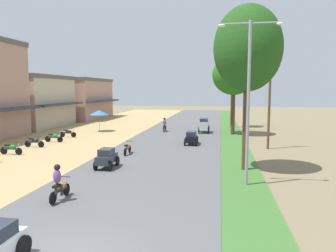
{
  "coord_description": "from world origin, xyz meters",
  "views": [
    {
      "loc": [
        4.38,
        -8.12,
        4.97
      ],
      "look_at": [
        0.18,
        18.04,
        1.99
      ],
      "focal_mm": 34.48,
      "sensor_mm": 36.0,
      "label": 1
    }
  ],
  "objects_px": {
    "median_tree_third": "(232,67)",
    "car_sedan_black": "(191,137)",
    "parked_motorbike_sixth": "(68,133)",
    "streetlamp_near": "(248,93)",
    "parked_motorbike_fifth": "(54,137)",
    "streetlamp_mid": "(232,94)",
    "median_tree_second": "(234,75)",
    "car_hatchback_charcoal": "(107,157)",
    "motorbike_ahead_third": "(165,125)",
    "parked_motorbike_third": "(11,148)",
    "motorbike_foreground_rider": "(59,183)",
    "vendor_umbrella": "(99,112)",
    "utility_pole_near": "(246,90)",
    "median_tree_nearest": "(248,49)",
    "parked_motorbike_fourth": "(35,142)",
    "utility_pole_far": "(270,95)",
    "motorbike_ahead_second": "(128,148)",
    "car_van_silver": "(204,124)"
  },
  "relations": [
    {
      "from": "car_sedan_black",
      "to": "motorbike_ahead_third",
      "type": "relative_size",
      "value": 1.26
    },
    {
      "from": "parked_motorbike_fourth",
      "to": "median_tree_third",
      "type": "distance_m",
      "value": 26.04
    },
    {
      "from": "median_tree_second",
      "to": "parked_motorbike_sixth",
      "type": "bearing_deg",
      "value": -163.31
    },
    {
      "from": "vendor_umbrella",
      "to": "car_hatchback_charcoal",
      "type": "bearing_deg",
      "value": -67.54
    },
    {
      "from": "parked_motorbike_fifth",
      "to": "streetlamp_mid",
      "type": "relative_size",
      "value": 0.24
    },
    {
      "from": "car_van_silver",
      "to": "car_hatchback_charcoal",
      "type": "bearing_deg",
      "value": -106.26
    },
    {
      "from": "utility_pole_near",
      "to": "car_sedan_black",
      "type": "height_order",
      "value": "utility_pole_near"
    },
    {
      "from": "vendor_umbrella",
      "to": "streetlamp_near",
      "type": "relative_size",
      "value": 0.3
    },
    {
      "from": "median_tree_nearest",
      "to": "car_van_silver",
      "type": "distance_m",
      "value": 18.29
    },
    {
      "from": "utility_pole_far",
      "to": "parked_motorbike_fifth",
      "type": "bearing_deg",
      "value": 179.71
    },
    {
      "from": "median_tree_third",
      "to": "streetlamp_mid",
      "type": "distance_m",
      "value": 5.1
    },
    {
      "from": "parked_motorbike_sixth",
      "to": "streetlamp_mid",
      "type": "xyz_separation_m",
      "value": [
        16.92,
        8.42,
        3.89
      ]
    },
    {
      "from": "streetlamp_near",
      "to": "motorbike_foreground_rider",
      "type": "height_order",
      "value": "streetlamp_near"
    },
    {
      "from": "parked_motorbike_sixth",
      "to": "motorbike_foreground_rider",
      "type": "xyz_separation_m",
      "value": [
        8.53,
        -18.16,
        0.3
      ]
    },
    {
      "from": "median_tree_nearest",
      "to": "median_tree_third",
      "type": "relative_size",
      "value": 1.03
    },
    {
      "from": "utility_pole_far",
      "to": "motorbike_ahead_second",
      "type": "bearing_deg",
      "value": -158.17
    },
    {
      "from": "motorbike_foreground_rider",
      "to": "car_hatchback_charcoal",
      "type": "bearing_deg",
      "value": 89.85
    },
    {
      "from": "parked_motorbike_third",
      "to": "motorbike_foreground_rider",
      "type": "bearing_deg",
      "value": -46.26
    },
    {
      "from": "median_tree_nearest",
      "to": "median_tree_second",
      "type": "bearing_deg",
      "value": 90.48
    },
    {
      "from": "parked_motorbike_sixth",
      "to": "motorbike_ahead_second",
      "type": "distance_m",
      "value": 11.51
    },
    {
      "from": "parked_motorbike_third",
      "to": "car_sedan_black",
      "type": "height_order",
      "value": "car_sedan_black"
    },
    {
      "from": "streetlamp_near",
      "to": "median_tree_second",
      "type": "bearing_deg",
      "value": 89.91
    },
    {
      "from": "streetlamp_mid",
      "to": "utility_pole_far",
      "type": "distance_m",
      "value": 11.97
    },
    {
      "from": "streetlamp_mid",
      "to": "car_sedan_black",
      "type": "height_order",
      "value": "streetlamp_mid"
    },
    {
      "from": "vendor_umbrella",
      "to": "motorbike_ahead_third",
      "type": "xyz_separation_m",
      "value": [
        7.72,
        0.86,
        -1.45
      ]
    },
    {
      "from": "streetlamp_near",
      "to": "utility_pole_far",
      "type": "distance_m",
      "value": 11.4
    },
    {
      "from": "parked_motorbike_sixth",
      "to": "utility_pole_far",
      "type": "bearing_deg",
      "value": -9.43
    },
    {
      "from": "car_sedan_black",
      "to": "motorbike_ahead_second",
      "type": "relative_size",
      "value": 1.26
    },
    {
      "from": "vendor_umbrella",
      "to": "median_tree_third",
      "type": "height_order",
      "value": "median_tree_third"
    },
    {
      "from": "streetlamp_mid",
      "to": "motorbike_ahead_second",
      "type": "distance_m",
      "value": 18.5
    },
    {
      "from": "vendor_umbrella",
      "to": "parked_motorbike_fourth",
      "type": "bearing_deg",
      "value": -97.98
    },
    {
      "from": "car_van_silver",
      "to": "median_tree_nearest",
      "type": "bearing_deg",
      "value": -78.8
    },
    {
      "from": "vendor_umbrella",
      "to": "car_hatchback_charcoal",
      "type": "distance_m",
      "value": 18.69
    },
    {
      "from": "parked_motorbike_fifth",
      "to": "car_van_silver",
      "type": "distance_m",
      "value": 16.3
    },
    {
      "from": "streetlamp_near",
      "to": "streetlamp_mid",
      "type": "xyz_separation_m",
      "value": [
        -0.0,
        22.75,
        -0.39
      ]
    },
    {
      "from": "parked_motorbike_sixth",
      "to": "streetlamp_near",
      "type": "relative_size",
      "value": 0.22
    },
    {
      "from": "streetlamp_mid",
      "to": "car_sedan_black",
      "type": "xyz_separation_m",
      "value": [
        -3.9,
        -10.87,
        -3.7
      ]
    },
    {
      "from": "median_tree_third",
      "to": "motorbike_foreground_rider",
      "type": "relative_size",
      "value": 5.38
    },
    {
      "from": "utility_pole_near",
      "to": "utility_pole_far",
      "type": "relative_size",
      "value": 1.08
    },
    {
      "from": "parked_motorbike_sixth",
      "to": "motorbike_ahead_third",
      "type": "xyz_separation_m",
      "value": [
        9.15,
        5.99,
        0.3
      ]
    },
    {
      "from": "vendor_umbrella",
      "to": "motorbike_ahead_third",
      "type": "distance_m",
      "value": 7.9
    },
    {
      "from": "median_tree_third",
      "to": "car_sedan_black",
      "type": "distance_m",
      "value": 16.77
    },
    {
      "from": "motorbike_foreground_rider",
      "to": "streetlamp_near",
      "type": "bearing_deg",
      "value": 24.52
    },
    {
      "from": "parked_motorbike_fourth",
      "to": "median_tree_nearest",
      "type": "xyz_separation_m",
      "value": [
        17.22,
        -5.06,
        6.83
      ]
    },
    {
      "from": "streetlamp_near",
      "to": "streetlamp_mid",
      "type": "distance_m",
      "value": 22.76
    },
    {
      "from": "median_tree_nearest",
      "to": "median_tree_second",
      "type": "xyz_separation_m",
      "value": [
        -0.14,
        16.12,
        -0.81
      ]
    },
    {
      "from": "car_sedan_black",
      "to": "motorbike_ahead_third",
      "type": "height_order",
      "value": "motorbike_ahead_third"
    },
    {
      "from": "car_hatchback_charcoal",
      "to": "motorbike_ahead_third",
      "type": "distance_m",
      "value": 18.09
    },
    {
      "from": "parked_motorbike_third",
      "to": "median_tree_third",
      "type": "xyz_separation_m",
      "value": [
        17.12,
        21.35,
        7.34
      ]
    },
    {
      "from": "motorbike_foreground_rider",
      "to": "utility_pole_near",
      "type": "bearing_deg",
      "value": 72.04
    }
  ]
}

